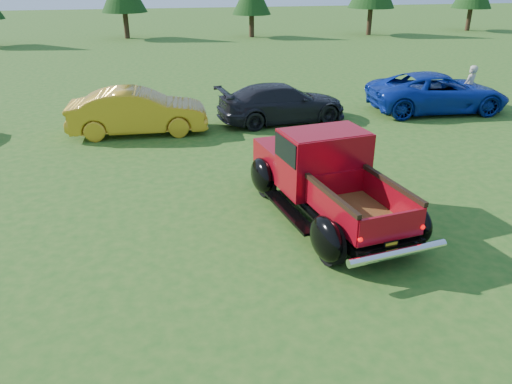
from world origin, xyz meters
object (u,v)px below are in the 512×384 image
at_px(show_car_grey, 282,103).
at_px(spectator, 469,88).
at_px(show_car_yellow, 138,112).
at_px(show_car_blue, 438,92).
at_px(pickup_truck, 322,174).

xyz_separation_m(show_car_grey, spectator, (6.94, 0.14, 0.17)).
relative_size(show_car_yellow, show_car_grey, 0.97).
relative_size(show_car_grey, spectator, 2.72).
relative_size(show_car_blue, spectator, 3.09).
xyz_separation_m(show_car_yellow, show_car_grey, (4.66, 0.41, -0.06)).
distance_m(show_car_yellow, show_car_blue, 10.41).
distance_m(show_car_yellow, spectator, 11.61).
bearing_deg(show_car_yellow, pickup_truck, -147.05).
bearing_deg(pickup_truck, show_car_yellow, 112.06).
distance_m(pickup_truck, show_car_yellow, 7.37).
bearing_deg(show_car_yellow, show_car_grey, -83.27).
relative_size(show_car_yellow, spectator, 2.64).
height_order(pickup_truck, spectator, pickup_truck).
distance_m(pickup_truck, show_car_grey, 6.77).
xyz_separation_m(show_car_blue, spectator, (1.21, -0.02, 0.11)).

